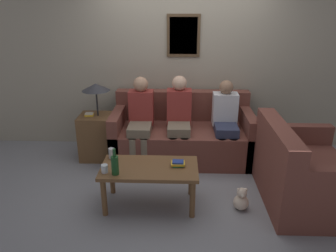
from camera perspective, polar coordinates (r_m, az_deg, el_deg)
ground_plane at (r=4.44m, az=2.43°, el=-8.36°), size 16.00×16.00×0.00m
wall_back at (r=4.99m, az=2.62°, el=10.93°), size 9.00×0.08×2.60m
couch_main at (r=4.79m, az=2.47°, el=-1.76°), size 1.98×0.93×0.92m
couch_side at (r=4.05m, az=22.34°, el=-7.95°), size 0.93×1.27×0.92m
coffee_table at (r=3.65m, az=-3.24°, el=-8.06°), size 1.06×0.56×0.48m
side_table_with_lamp at (r=4.83m, az=-12.42°, el=-0.95°), size 0.46×0.43×1.12m
wine_bottle at (r=3.46m, az=-9.23°, el=-6.68°), size 0.08×0.08×0.29m
drinking_glass at (r=3.54m, az=-10.99°, el=-7.30°), size 0.07×0.07×0.09m
book_stack at (r=3.61m, az=1.74°, el=-6.53°), size 0.15×0.12×0.06m
soda_can at (r=3.82m, az=-9.81°, el=-4.70°), size 0.07×0.07×0.12m
person_left at (r=4.55m, az=-4.80°, el=1.54°), size 0.34×0.62×1.20m
person_middle at (r=4.54m, az=1.94°, el=1.67°), size 0.34×0.60×1.22m
person_right at (r=4.58m, az=9.98°, el=1.14°), size 0.34×0.59×1.16m
teddy_bear at (r=3.80m, az=12.63°, el=-12.47°), size 0.17×0.17×0.27m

